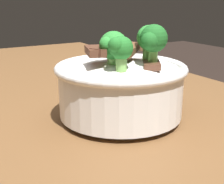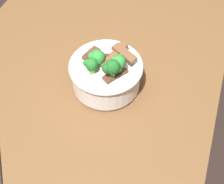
{
  "view_description": "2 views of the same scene",
  "coord_description": "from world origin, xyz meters",
  "views": [
    {
      "loc": [
        -0.42,
        0.18,
        1.01
      ],
      "look_at": [
        -0.01,
        -0.06,
        0.86
      ],
      "focal_mm": 50.93,
      "sensor_mm": 36.0,
      "label": 1
    },
    {
      "loc": [
        -0.6,
        -0.29,
        1.57
      ],
      "look_at": [
        -0.05,
        -0.11,
        0.84
      ],
      "focal_mm": 54.13,
      "sensor_mm": 36.0,
      "label": 2
    }
  ],
  "objects": [
    {
      "name": "rice_bowl",
      "position": [
        -0.02,
        -0.08,
        0.88
      ],
      "size": [
        0.2,
        0.2,
        0.15
      ],
      "color": "white",
      "rests_on": "dining_table"
    },
    {
      "name": "dining_table",
      "position": [
        0.0,
        0.0,
        0.7
      ],
      "size": [
        1.6,
        0.79,
        0.82
      ],
      "color": "brown",
      "rests_on": "ground"
    }
  ]
}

